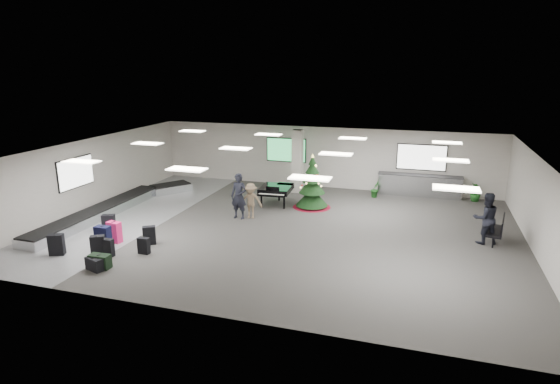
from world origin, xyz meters
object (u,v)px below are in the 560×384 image
(traveler_a, at_px, (239,196))
(traveler_b, at_px, (251,201))
(christmas_tree, at_px, (312,189))
(traveler_bench, at_px, (486,218))
(service_counter, at_px, (419,185))
(bench, at_px, (498,228))
(grand_piano, at_px, (276,190))
(potted_plant_left, at_px, (375,189))
(potted_plant_right, at_px, (475,192))
(baggage_carousel, at_px, (115,207))
(pink_suitcase, at_px, (114,232))

(traveler_a, relative_size, traveler_b, 1.28)
(christmas_tree, xyz_separation_m, traveler_bench, (7.06, -2.50, 0.10))
(service_counter, height_order, bench, service_counter)
(grand_piano, bearing_deg, traveler_b, -104.10)
(potted_plant_left, height_order, potted_plant_right, potted_plant_right)
(baggage_carousel, relative_size, traveler_bench, 5.08)
(service_counter, xyz_separation_m, traveler_bench, (2.42, -5.95, 0.41))
(christmas_tree, bearing_deg, traveler_bench, -19.48)
(baggage_carousel, height_order, traveler_b, traveler_b)
(service_counter, relative_size, christmas_tree, 1.63)
(christmas_tree, distance_m, bench, 7.90)
(christmas_tree, bearing_deg, traveler_b, -132.31)
(christmas_tree, bearing_deg, potted_plant_right, 24.55)
(bench, bearing_deg, christmas_tree, 173.13)
(service_counter, relative_size, traveler_bench, 2.12)
(potted_plant_left, bearing_deg, service_counter, 23.59)
(baggage_carousel, relative_size, traveler_b, 6.38)
(bench, height_order, traveler_b, traveler_b)
(service_counter, bearing_deg, traveler_a, -140.42)
(bench, bearing_deg, grand_piano, 176.65)
(bench, relative_size, potted_plant_right, 1.80)
(bench, relative_size, potted_plant_left, 1.88)
(potted_plant_right, bearing_deg, pink_suitcase, -143.25)
(christmas_tree, distance_m, potted_plant_left, 3.65)
(potted_plant_right, bearing_deg, traveler_bench, -91.72)
(grand_piano, relative_size, traveler_bench, 0.97)
(pink_suitcase, distance_m, bench, 14.06)
(bench, distance_m, potted_plant_right, 5.60)
(traveler_bench, bearing_deg, bench, -177.12)
(service_counter, distance_m, traveler_bench, 6.44)
(traveler_bench, bearing_deg, grand_piano, -35.55)
(pink_suitcase, distance_m, potted_plant_left, 12.37)
(pink_suitcase, xyz_separation_m, traveler_a, (3.30, 3.98, 0.58))
(baggage_carousel, height_order, potted_plant_right, potted_plant_right)
(bench, relative_size, traveler_bench, 0.84)
(potted_plant_right, bearing_deg, potted_plant_left, -170.85)
(bench, bearing_deg, traveler_bench, -146.92)
(service_counter, bearing_deg, traveler_b, -139.46)
(traveler_a, bearing_deg, pink_suitcase, -125.54)
(service_counter, bearing_deg, bench, -63.11)
(baggage_carousel, relative_size, christmas_tree, 3.90)
(traveler_a, distance_m, traveler_b, 0.54)
(baggage_carousel, xyz_separation_m, christmas_tree, (8.20, 3.28, 0.64))
(service_counter, distance_m, bench, 6.44)
(potted_plant_right, bearing_deg, bench, -86.76)
(traveler_a, bearing_deg, traveler_bench, 4.16)
(service_counter, distance_m, potted_plant_right, 2.60)
(baggage_carousel, distance_m, bench, 15.79)
(christmas_tree, bearing_deg, potted_plant_left, 44.76)
(christmas_tree, height_order, traveler_b, christmas_tree)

